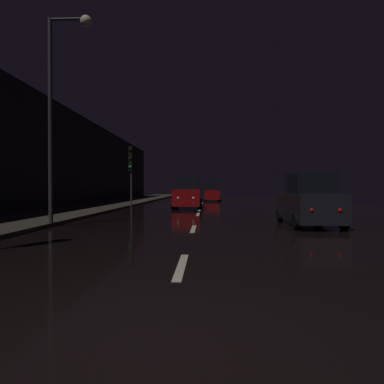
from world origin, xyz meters
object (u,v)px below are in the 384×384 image
object	(u,v)px
traffic_light_far_left	(131,163)
car_distant_taillights	(212,193)
streetlamp_overhead	(61,89)
car_approaching_headlights	(188,194)
car_parked_right_near	(309,202)

from	to	relation	value
traffic_light_far_left	car_distant_taillights	size ratio (longest dim) A/B	1.19
streetlamp_overhead	car_approaching_headlights	size ratio (longest dim) A/B	1.81
car_approaching_headlights	car_parked_right_near	world-z (taller)	car_approaching_headlights
car_distant_taillights	traffic_light_far_left	bearing A→B (deg)	153.02
streetlamp_overhead	car_parked_right_near	world-z (taller)	streetlamp_overhead
traffic_light_far_left	car_approaching_headlights	world-z (taller)	traffic_light_far_left
car_approaching_headlights	car_distant_taillights	bearing A→B (deg)	171.68
streetlamp_overhead	car_parked_right_near	bearing A→B (deg)	4.45
streetlamp_overhead	car_parked_right_near	xyz separation A→B (m)	(9.52, 0.74, -4.29)
car_approaching_headlights	car_distant_taillights	world-z (taller)	car_approaching_headlights
streetlamp_overhead	car_distant_taillights	size ratio (longest dim) A/B	2.05
car_distant_taillights	car_parked_right_near	distance (m)	25.20
streetlamp_overhead	car_approaching_headlights	distance (m)	13.43
traffic_light_far_left	car_distant_taillights	xyz separation A→B (m)	(6.37, 12.51, -2.46)
streetlamp_overhead	car_approaching_headlights	world-z (taller)	streetlamp_overhead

